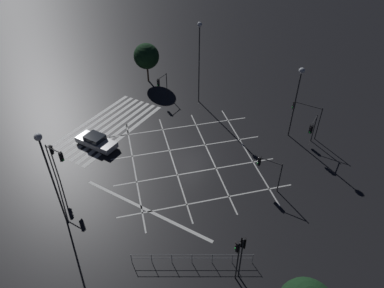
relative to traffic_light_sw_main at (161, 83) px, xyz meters
name	(u,v)px	position (x,y,z in m)	size (l,w,h in m)	color
ground_plane	(192,159)	(8.61, 9.68, -2.39)	(200.00, 200.00, 0.00)	black
road_markings	(130,138)	(9.07, 1.89, -2.39)	(20.11, 24.51, 0.01)	silver
traffic_light_sw_main	(161,83)	(0.00, 0.00, 0.00)	(2.09, 0.36, 3.28)	#2D2D30
traffic_light_se_main	(53,156)	(17.76, 0.39, 0.61)	(0.39, 0.36, 4.20)	#2D2D30
traffic_light_nw_cross	(305,112)	(-1.42, 17.98, 0.61)	(0.36, 3.22, 4.03)	#2D2D30
traffic_light_nw_main	(312,128)	(0.44, 19.38, 0.13)	(2.41, 0.36, 3.43)	#2D2D30
traffic_light_ne_main	(242,250)	(18.12, 19.34, 0.67)	(0.39, 0.36, 4.28)	#2D2D30
traffic_light_ne_cross	(237,253)	(18.47, 19.14, 0.56)	(0.36, 0.39, 4.14)	#2D2D30
traffic_light_se_cross	(57,159)	(18.05, 1.26, 0.83)	(0.36, 2.12, 4.42)	#2D2D30
traffic_light_median_north	(267,167)	(8.48, 17.54, 0.03)	(0.36, 2.34, 3.30)	#2D2D30
street_lamp_east	(47,162)	(21.03, 4.73, 4.19)	(0.55, 0.55, 9.13)	#2D2D30
street_lamp_west	(299,85)	(-0.60, 16.88, 3.89)	(0.61, 0.61, 8.23)	#2D2D30
street_lamp_far	(199,47)	(-1.89, 4.42, 4.94)	(0.56, 0.56, 10.28)	#2D2D30
street_tree_near	(146,56)	(-3.19, -4.65, 1.35)	(3.52, 3.52, 5.51)	#473323
waiting_car	(96,141)	(11.96, -0.35, -1.78)	(1.79, 4.61, 1.31)	silver
pedestrian_railing	(192,257)	(19.01, 15.90, -1.71)	(4.69, 7.82, 1.05)	gray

